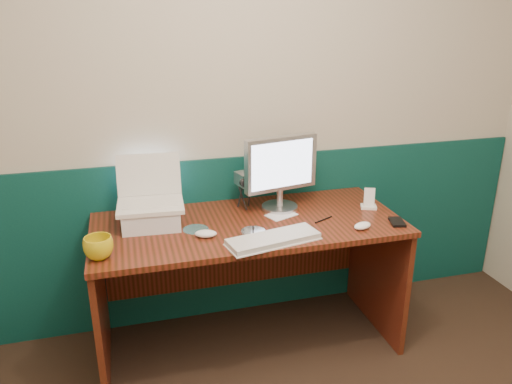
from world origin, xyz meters
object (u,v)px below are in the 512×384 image
object	(u,v)px
desk	(249,285)
laptop	(149,182)
monitor	(280,173)
mug	(98,248)
keyboard	(273,240)
camcorder	(244,191)

from	to	relation	value
desk	laptop	world-z (taller)	laptop
monitor	mug	world-z (taller)	monitor
keyboard	mug	xyz separation A→B (m)	(-0.79, 0.05, 0.04)
desk	laptop	size ratio (longest dim) A/B	4.86
desk	mug	bearing A→B (deg)	-163.95
laptop	monitor	distance (m)	0.71
laptop	mug	size ratio (longest dim) A/B	2.52
mug	laptop	bearing A→B (deg)	50.16
laptop	keyboard	distance (m)	0.68
mug	monitor	bearing A→B (deg)	20.16
monitor	mug	size ratio (longest dim) A/B	3.17
mug	keyboard	bearing A→B (deg)	-3.56
laptop	mug	world-z (taller)	laptop
desk	monitor	distance (m)	0.64
monitor	keyboard	size ratio (longest dim) A/B	0.93
laptop	keyboard	size ratio (longest dim) A/B	0.74
monitor	mug	distance (m)	1.03
laptop	monitor	bearing A→B (deg)	7.68
desk	laptop	distance (m)	0.79
keyboard	mug	world-z (taller)	mug
monitor	desk	bearing A→B (deg)	-158.60
desk	camcorder	distance (m)	0.52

